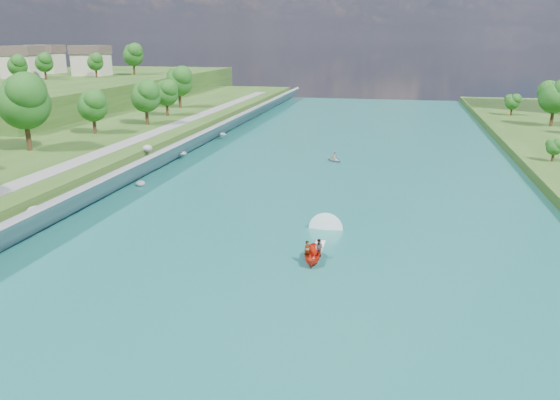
# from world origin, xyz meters

# --- Properties ---
(ground) EXTENTS (260.00, 260.00, 0.00)m
(ground) POSITION_xyz_m (0.00, 0.00, 0.00)
(ground) COLOR #2D5119
(ground) RESTS_ON ground
(river_water) EXTENTS (55.00, 240.00, 0.10)m
(river_water) POSITION_xyz_m (0.00, 20.00, 0.05)
(river_water) COLOR #1B695E
(river_water) RESTS_ON ground
(ridge_west) EXTENTS (60.00, 120.00, 9.00)m
(ridge_west) POSITION_xyz_m (-82.50, 95.00, 4.50)
(ridge_west) COLOR #2D5119
(ridge_west) RESTS_ON ground
(riprap_bank) EXTENTS (5.05, 236.00, 4.59)m
(riprap_bank) POSITION_xyz_m (-25.85, 18.75, 1.80)
(riprap_bank) COLOR slate
(riprap_bank) RESTS_ON ground
(riverside_path) EXTENTS (3.00, 200.00, 0.10)m
(riverside_path) POSITION_xyz_m (-32.50, 20.00, 3.55)
(riverside_path) COLOR gray
(riverside_path) RESTS_ON berm_west
(ridge_houses) EXTENTS (29.50, 29.50, 8.40)m
(ridge_houses) POSITION_xyz_m (-88.67, 100.00, 13.31)
(ridge_houses) COLOR beige
(ridge_houses) RESTS_ON ridge_west
(trees_ridge) EXTENTS (18.16, 42.78, 10.49)m
(trees_ridge) POSITION_xyz_m (-73.04, 93.78, 13.51)
(trees_ridge) COLOR #124512
(trees_ridge) RESTS_ON ridge_west
(motorboat) EXTENTS (3.60, 18.67, 2.14)m
(motorboat) POSITION_xyz_m (2.03, 3.02, 0.71)
(motorboat) COLOR red
(motorboat) RESTS_ON river_water
(raft) EXTENTS (3.83, 4.05, 1.49)m
(raft) POSITION_xyz_m (-0.99, 43.13, 0.47)
(raft) COLOR #9DA1A5
(raft) RESTS_ON river_water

